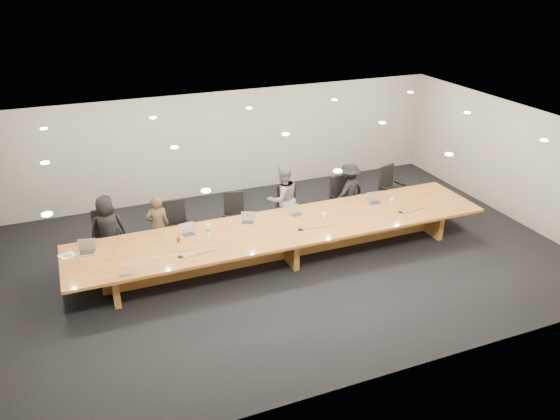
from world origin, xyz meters
The scene contains 28 objects.
ground centered at (0.00, 0.00, 0.00)m, with size 12.00×12.00×0.00m, color black.
back_wall centered at (0.00, 4.00, 1.40)m, with size 12.00×0.02×2.80m, color #B6B1A6.
conference_table centered at (0.00, 0.00, 0.52)m, with size 9.00×1.80×0.75m.
chair_far_left centered at (-3.53, 1.32, 0.56)m, with size 0.57×0.57×1.13m, color black, non-canonical shape.
chair_left centered at (-2.04, 1.24, 0.56)m, with size 0.57×0.57×1.13m, color black, non-canonical shape.
chair_mid_left centered at (-0.71, 1.31, 0.54)m, with size 0.55×0.55×1.08m, color black, non-canonical shape.
chair_mid_right centered at (0.57, 1.20, 0.54)m, with size 0.55×0.55×1.08m, color black, non-canonical shape.
chair_right centered at (2.03, 1.23, 0.56)m, with size 0.57×0.57×1.11m, color black, non-canonical shape.
chair_far_right centered at (3.46, 1.23, 0.59)m, with size 0.60×0.60×1.19m, color black, non-canonical shape.
person_a centered at (-3.50, 1.24, 0.75)m, with size 0.74×0.48×1.51m, color black.
person_b centered at (-2.49, 1.15, 0.69)m, with size 0.50×0.33×1.38m, color #3A2F1F.
person_c centered at (0.44, 1.20, 0.82)m, with size 0.80×0.62×1.65m, color #5F5F62.
person_d centered at (2.20, 1.23, 0.72)m, with size 0.93×0.54×1.45m, color black.
laptop_a centered at (-3.98, 0.34, 0.88)m, with size 0.33×0.24×0.26m, color tan, non-canonical shape.
laptop_b centered at (-1.99, 0.35, 0.87)m, with size 0.31×0.23×0.24m, color beige, non-canonical shape.
laptop_c centered at (-0.69, 0.42, 0.87)m, with size 0.30×0.22×0.23m, color #B7AA8C, non-canonical shape.
laptop_d centered at (0.44, 0.39, 0.86)m, with size 0.29×0.21×0.23m, color #BBB08F, non-canonical shape.
laptop_e centered at (2.39, 0.31, 0.88)m, with size 0.32×0.23×0.25m, color tan, non-canonical shape.
water_bottle centered at (-1.62, 0.22, 0.88)m, with size 0.08×0.08×0.25m, color silver.
amber_mug centered at (-2.25, 0.17, 0.80)m, with size 0.08×0.08×0.10m, color brown.
paper_cup_near centered at (0.95, 0.08, 0.80)m, with size 0.09×0.09×0.10m, color white.
paper_cup_far centered at (2.77, 0.24, 0.80)m, with size 0.08×0.08×0.09m, color white.
notepad centered at (-4.35, 0.39, 0.76)m, with size 0.28×0.22×0.02m, color white.
lime_gadget centered at (-4.33, 0.38, 0.78)m, with size 0.16×0.09×0.02m, color #61BD32.
av_box centered at (-3.38, -0.70, 0.77)m, with size 0.21×0.16×0.03m, color #9D9DA1.
mic_left centered at (-2.35, -0.46, 0.77)m, with size 0.13×0.13×0.03m, color black.
mic_center centered at (0.23, -0.27, 0.77)m, with size 0.13×0.13×0.03m, color black.
mic_right centered at (2.65, -0.33, 0.77)m, with size 0.12×0.12×0.03m, color black.
Camera 1 is at (-3.98, -9.54, 5.90)m, focal length 35.00 mm.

